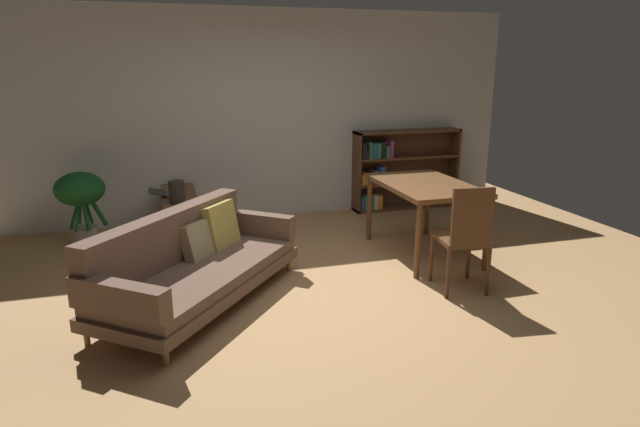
# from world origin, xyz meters

# --- Properties ---
(ground_plane) EXTENTS (8.16, 8.16, 0.00)m
(ground_plane) POSITION_xyz_m (0.00, 0.00, 0.00)
(ground_plane) COLOR tan
(back_wall_panel) EXTENTS (6.80, 0.10, 2.70)m
(back_wall_panel) POSITION_xyz_m (0.00, 2.70, 1.35)
(back_wall_panel) COLOR silver
(back_wall_panel) RESTS_ON ground_plane
(fabric_couch) EXTENTS (1.97, 2.14, 0.77)m
(fabric_couch) POSITION_xyz_m (-1.16, 0.14, 0.35)
(fabric_couch) COLOR olive
(fabric_couch) RESTS_ON ground_plane
(media_console) EXTENTS (0.39, 1.37, 0.53)m
(media_console) POSITION_xyz_m (-1.19, 1.90, 0.26)
(media_console) COLOR brown
(media_console) RESTS_ON ground_plane
(open_laptop) EXTENTS (0.42, 0.31, 0.07)m
(open_laptop) POSITION_xyz_m (-1.29, 1.99, 0.55)
(open_laptop) COLOR #333338
(open_laptop) RESTS_ON media_console
(desk_speaker) EXTENTS (0.17, 0.17, 0.25)m
(desk_speaker) POSITION_xyz_m (-1.22, 1.57, 0.66)
(desk_speaker) COLOR #2D2823
(desk_speaker) RESTS_ON media_console
(potted_floor_plant) EXTENTS (0.54, 0.54, 0.85)m
(potted_floor_plant) POSITION_xyz_m (-2.26, 2.02, 0.58)
(potted_floor_plant) COLOR #9E9389
(potted_floor_plant) RESTS_ON ground_plane
(dining_table) EXTENTS (0.85, 1.35, 0.79)m
(dining_table) POSITION_xyz_m (1.31, 0.65, 0.71)
(dining_table) COLOR brown
(dining_table) RESTS_ON ground_plane
(dining_chair_near) EXTENTS (0.47, 0.49, 1.00)m
(dining_chair_near) POSITION_xyz_m (1.18, -0.38, 0.55)
(dining_chair_near) COLOR #56351E
(dining_chair_near) RESTS_ON ground_plane
(bookshelf) EXTENTS (1.54, 0.29, 1.12)m
(bookshelf) POSITION_xyz_m (1.87, 2.53, 0.56)
(bookshelf) COLOR #56351E
(bookshelf) RESTS_ON ground_plane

